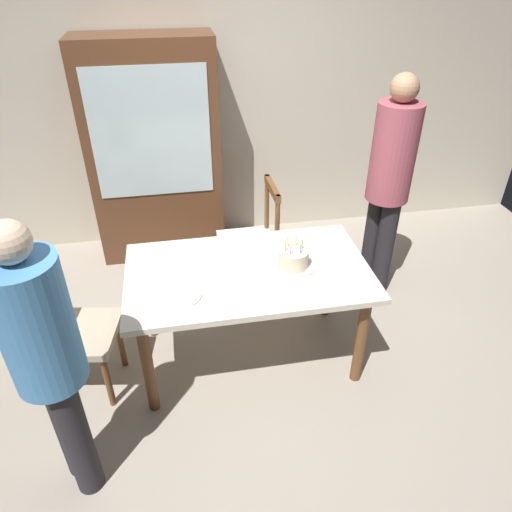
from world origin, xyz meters
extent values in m
plane|color=#9E9384|center=(0.00, 0.00, 0.00)|extent=(6.40, 6.40, 0.00)
cube|color=beige|center=(0.00, 1.85, 1.30)|extent=(6.40, 0.10, 2.60)
cube|color=silver|center=(0.00, 0.00, 0.72)|extent=(1.54, 0.89, 0.04)
cylinder|color=brown|center=(-0.67, -0.35, 0.35)|extent=(0.07, 0.07, 0.70)
cylinder|color=brown|center=(0.67, -0.35, 0.35)|extent=(0.07, 0.07, 0.70)
cylinder|color=brown|center=(-0.67, 0.35, 0.35)|extent=(0.07, 0.07, 0.70)
cylinder|color=brown|center=(0.67, 0.35, 0.35)|extent=(0.07, 0.07, 0.70)
cylinder|color=silver|center=(0.29, -0.02, 0.75)|extent=(0.28, 0.28, 0.01)
cylinder|color=beige|center=(0.29, -0.02, 0.81)|extent=(0.19, 0.19, 0.11)
cylinder|color=#66CC72|center=(0.34, -0.01, 0.90)|extent=(0.01, 0.01, 0.05)
sphere|color=#FFC64C|center=(0.34, -0.01, 0.93)|extent=(0.01, 0.01, 0.01)
cylinder|color=yellow|center=(0.31, 0.03, 0.90)|extent=(0.01, 0.01, 0.05)
sphere|color=#FFC64C|center=(0.31, 0.03, 0.93)|extent=(0.01, 0.01, 0.01)
cylinder|color=yellow|center=(0.26, 0.03, 0.90)|extent=(0.01, 0.01, 0.05)
sphere|color=#FFC64C|center=(0.26, 0.03, 0.93)|extent=(0.01, 0.01, 0.01)
cylinder|color=#66CC72|center=(0.23, -0.02, 0.90)|extent=(0.01, 0.01, 0.05)
sphere|color=#FFC64C|center=(0.23, -0.02, 0.93)|extent=(0.01, 0.01, 0.01)
cylinder|color=#D872CC|center=(0.26, -0.06, 0.90)|extent=(0.01, 0.01, 0.05)
sphere|color=#FFC64C|center=(0.26, -0.06, 0.93)|extent=(0.01, 0.01, 0.01)
cylinder|color=#4C7FE5|center=(0.32, -0.06, 0.90)|extent=(0.01, 0.01, 0.05)
sphere|color=#FFC64C|center=(0.32, -0.06, 0.93)|extent=(0.01, 0.01, 0.01)
cylinder|color=white|center=(-0.42, -0.20, 0.75)|extent=(0.22, 0.22, 0.01)
cylinder|color=white|center=(-0.08, 0.20, 0.75)|extent=(0.22, 0.22, 0.01)
cube|color=silver|center=(-0.58, -0.18, 0.74)|extent=(0.18, 0.05, 0.01)
cube|color=silver|center=(-0.24, 0.20, 0.74)|extent=(0.18, 0.03, 0.01)
cube|color=beige|center=(0.12, 0.77, 0.45)|extent=(0.45, 0.45, 0.05)
cylinder|color=brown|center=(-0.06, 0.93, 0.21)|extent=(0.04, 0.04, 0.42)
cylinder|color=brown|center=(-0.05, 0.59, 0.21)|extent=(0.04, 0.04, 0.42)
cylinder|color=brown|center=(0.28, 0.94, 0.21)|extent=(0.04, 0.04, 0.42)
cylinder|color=brown|center=(0.29, 0.60, 0.21)|extent=(0.04, 0.04, 0.42)
cylinder|color=brown|center=(0.31, 0.95, 0.70)|extent=(0.04, 0.04, 0.50)
cylinder|color=brown|center=(0.32, 0.59, 0.70)|extent=(0.04, 0.04, 0.50)
cube|color=brown|center=(0.32, 0.77, 0.92)|extent=(0.05, 0.40, 0.06)
cube|color=tan|center=(-1.07, -0.08, 0.45)|extent=(0.51, 0.51, 0.05)
cylinder|color=brown|center=(-0.93, -0.27, 0.21)|extent=(0.04, 0.04, 0.42)
cylinder|color=brown|center=(-0.87, 0.06, 0.21)|extent=(0.04, 0.04, 0.42)
cylinder|color=brown|center=(-1.27, -0.22, 0.21)|extent=(0.04, 0.04, 0.42)
cylinder|color=brown|center=(-1.21, 0.12, 0.21)|extent=(0.04, 0.04, 0.42)
cube|color=tan|center=(-1.27, -0.04, 0.70)|extent=(0.12, 0.40, 0.50)
cylinder|color=#262328|center=(-1.01, -0.80, 0.39)|extent=(0.14, 0.14, 0.78)
cylinder|color=#262328|center=(-1.07, -0.69, 0.39)|extent=(0.14, 0.14, 0.78)
cylinder|color=#4C8CC6|center=(-1.04, -0.74, 1.11)|extent=(0.32, 0.32, 0.65)
sphere|color=beige|center=(-1.04, -0.74, 1.52)|extent=(0.18, 0.18, 0.18)
cylinder|color=#262328|center=(1.13, 0.64, 0.43)|extent=(0.14, 0.14, 0.86)
cylinder|color=#262328|center=(1.19, 0.53, 0.43)|extent=(0.14, 0.14, 0.86)
cylinder|color=#A54C59|center=(1.16, 0.58, 1.21)|extent=(0.32, 0.32, 0.71)
sphere|color=tan|center=(1.16, 0.58, 1.67)|extent=(0.20, 0.20, 0.20)
cube|color=#56331E|center=(-0.55, 1.56, 0.95)|extent=(1.10, 0.44, 1.90)
cube|color=silver|center=(-0.55, 1.34, 1.20)|extent=(0.94, 0.01, 1.04)
camera|label=1|loc=(-0.39, -2.40, 2.46)|focal=33.08mm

